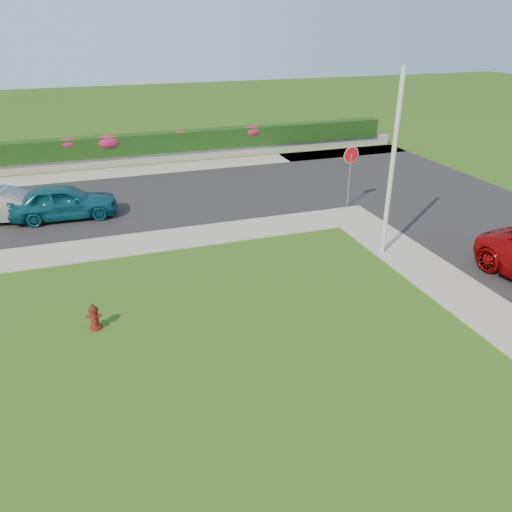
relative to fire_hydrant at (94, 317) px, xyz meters
name	(u,v)px	position (x,y,z in m)	size (l,w,h in m)	color
ground	(268,384)	(3.64, -3.66, -0.36)	(120.00, 120.00, 0.00)	black
street_far	(52,209)	(-1.36, 10.34, -0.34)	(26.00, 8.00, 0.04)	black
sidewalk_far	(18,259)	(-2.36, 5.34, -0.34)	(24.00, 2.00, 0.04)	gray
curb_corner	(350,216)	(10.64, 5.34, -0.34)	(2.00, 2.00, 0.04)	gray
sidewalk_beyond	(132,171)	(2.64, 15.34, -0.34)	(34.00, 2.00, 0.04)	gray
retaining_wall	(129,160)	(2.64, 16.84, -0.06)	(34.00, 0.40, 0.60)	gray
hedge	(127,145)	(2.64, 16.94, 0.79)	(32.00, 0.90, 1.10)	black
fire_hydrant	(94,317)	(0.00, 0.00, 0.00)	(0.39, 0.37, 0.76)	#50100C
sedan_teal	(64,202)	(-0.77, 8.96, 0.40)	(1.70, 4.24, 1.44)	#0C4C5E
sedan_silver	(7,205)	(-2.96, 9.35, 0.36)	(1.43, 4.09, 1.35)	#999BA0
utility_pole	(392,167)	(9.93, 1.68, 2.80)	(0.16, 0.16, 6.31)	silver
stop_sign	(351,162)	(11.09, 6.43, 1.68)	(0.74, 0.06, 2.72)	slate
flower_clump_c	(68,144)	(-0.49, 16.84, 1.10)	(1.23, 0.79, 0.62)	#A91D4E
flower_clump_d	(108,142)	(1.63, 16.84, 1.03)	(1.57, 1.01, 0.79)	#A91D4E
flower_clump_e	(180,135)	(5.68, 16.84, 1.14)	(1.02, 0.66, 0.51)	#A91D4E
flower_clump_f	(252,131)	(10.09, 16.84, 1.07)	(1.35, 0.87, 0.67)	#A91D4E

